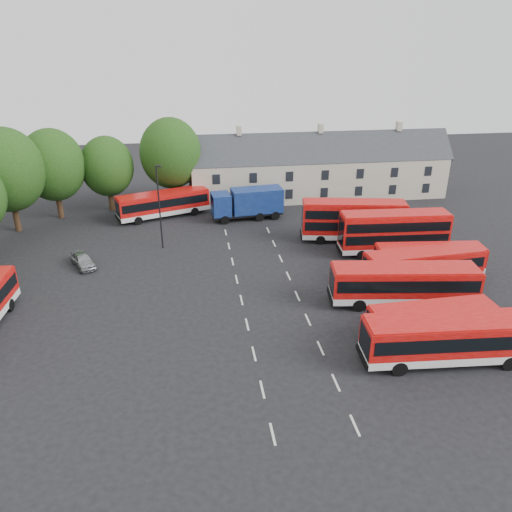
# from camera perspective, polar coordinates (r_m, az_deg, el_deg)

# --- Properties ---
(ground) EXTENTS (140.00, 140.00, 0.00)m
(ground) POSITION_cam_1_polar(r_m,az_deg,el_deg) (42.07, -1.36, -6.38)
(ground) COLOR black
(ground) RESTS_ON ground
(lane_markings) EXTENTS (5.15, 33.80, 0.01)m
(lane_markings) POSITION_cam_1_polar(r_m,az_deg,el_deg) (44.09, 1.57, -4.81)
(lane_markings) COLOR beige
(lane_markings) RESTS_ON ground
(treeline) EXTENTS (29.92, 32.59, 12.01)m
(treeline) POSITION_cam_1_polar(r_m,az_deg,el_deg) (59.57, -24.27, 7.88)
(treeline) COLOR black
(treeline) RESTS_ON ground
(terrace_houses) EXTENTS (35.70, 7.13, 10.06)m
(terrace_houses) POSITION_cam_1_polar(r_m,az_deg,el_deg) (70.56, 7.14, 9.80)
(terrace_houses) COLOR beige
(terrace_houses) RESTS_ON ground
(bus_row_a) EXTENTS (12.37, 3.57, 3.45)m
(bus_row_a) POSITION_cam_1_polar(r_m,az_deg,el_deg) (37.68, 21.35, -8.61)
(bus_row_a) COLOR silver
(bus_row_a) RESTS_ON ground
(bus_row_b) EXTENTS (9.79, 2.58, 2.75)m
(bus_row_b) POSITION_cam_1_polar(r_m,az_deg,el_deg) (40.26, 19.44, -6.76)
(bus_row_b) COLOR silver
(bus_row_b) RESTS_ON ground
(bus_row_c) EXTENTS (12.56, 4.37, 3.48)m
(bus_row_c) POSITION_cam_1_polar(r_m,az_deg,el_deg) (44.10, 16.56, -2.84)
(bus_row_c) COLOR silver
(bus_row_c) RESTS_ON ground
(bus_row_d) EXTENTS (11.34, 3.51, 3.15)m
(bus_row_d) POSITION_cam_1_polar(r_m,az_deg,el_deg) (48.47, 18.60, -0.82)
(bus_row_d) COLOR silver
(bus_row_d) RESTS_ON ground
(bus_row_e) EXTENTS (10.42, 3.33, 2.90)m
(bus_row_e) POSITION_cam_1_polar(r_m,az_deg,el_deg) (50.44, 19.20, -0.11)
(bus_row_e) COLOR silver
(bus_row_e) RESTS_ON ground
(bus_dd_south) EXTENTS (11.27, 3.21, 4.57)m
(bus_dd_south) POSITION_cam_1_polar(r_m,az_deg,el_deg) (53.54, 15.48, 2.82)
(bus_dd_south) COLOR silver
(bus_dd_south) RESTS_ON ground
(bus_dd_north) EXTENTS (11.47, 4.45, 4.59)m
(bus_dd_north) POSITION_cam_1_polar(r_m,az_deg,el_deg) (55.92, 11.07, 4.22)
(bus_dd_north) COLOR silver
(bus_dd_north) RESTS_ON ground
(bus_north) EXTENTS (11.54, 6.25, 3.21)m
(bus_north) POSITION_cam_1_polar(r_m,az_deg,el_deg) (63.42, -10.56, 6.05)
(bus_north) COLOR silver
(bus_north) RESTS_ON ground
(box_truck) EXTENTS (8.91, 3.58, 3.80)m
(box_truck) POSITION_cam_1_polar(r_m,az_deg,el_deg) (61.73, -0.91, 6.16)
(box_truck) COLOR black
(box_truck) RESTS_ON ground
(silver_car) EXTENTS (3.30, 4.39, 1.39)m
(silver_car) POSITION_cam_1_polar(r_m,az_deg,el_deg) (52.38, -19.18, -0.44)
(silver_car) COLOR #979A9E
(silver_car) RESTS_ON ground
(lamppost) EXTENTS (0.63, 0.32, 9.06)m
(lamppost) POSITION_cam_1_polar(r_m,az_deg,el_deg) (53.26, -10.98, 5.74)
(lamppost) COLOR black
(lamppost) RESTS_ON ground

